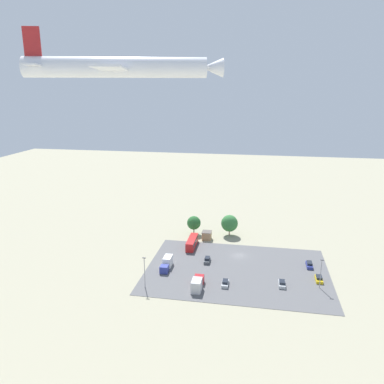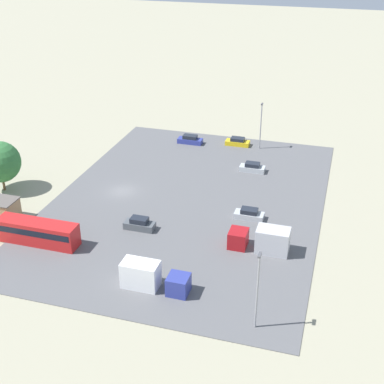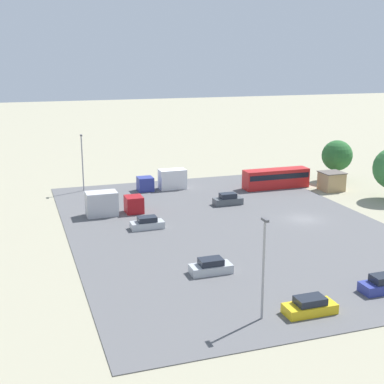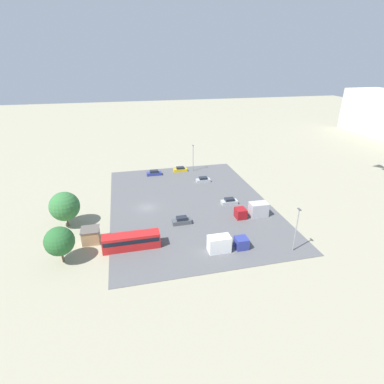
{
  "view_description": "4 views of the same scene",
  "coord_description": "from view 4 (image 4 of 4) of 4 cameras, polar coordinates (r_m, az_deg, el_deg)",
  "views": [
    {
      "loc": [
        -4.89,
        112.99,
        52.0
      ],
      "look_at": [
        10.36,
        28.68,
        28.7
      ],
      "focal_mm": 35.0,
      "sensor_mm": 36.0,
      "label": 1
    },
    {
      "loc": [
        66.01,
        30.84,
        36.86
      ],
      "look_at": [
        3.34,
        12.07,
        3.34
      ],
      "focal_mm": 50.0,
      "sensor_mm": 36.0,
      "label": 2
    },
    {
      "loc": [
        -57.95,
        34.59,
        20.5
      ],
      "look_at": [
        4.05,
        13.81,
        3.81
      ],
      "focal_mm": 50.0,
      "sensor_mm": 36.0,
      "label": 3
    },
    {
      "loc": [
        65.24,
        -4.21,
        33.01
      ],
      "look_at": [
        5.51,
        9.88,
        5.56
      ],
      "focal_mm": 28.0,
      "sensor_mm": 36.0,
      "label": 4
    }
  ],
  "objects": [
    {
      "name": "parked_car_1",
      "position": [
        65.31,
        -1.98,
        -5.5
      ],
      "size": [
        1.71,
        4.09,
        1.65
      ],
      "rotation": [
        0.0,
        0.0,
        3.14
      ],
      "color": "#4C5156",
      "rests_on": "ground"
    },
    {
      "name": "light_pole_lot_centre",
      "position": [
        94.84,
        0.21,
        6.73
      ],
      "size": [
        0.9,
        0.28,
        8.37
      ],
      "color": "gray",
      "rests_on": "ground"
    },
    {
      "name": "tree_near_shed",
      "position": [
        56.75,
        -23.94,
        -8.58
      ],
      "size": [
        5.09,
        5.09,
        6.89
      ],
      "color": "brown",
      "rests_on": "ground"
    },
    {
      "name": "bus",
      "position": [
        58.07,
        -11.48,
        -9.08
      ],
      "size": [
        2.61,
        10.68,
        3.0
      ],
      "color": "red",
      "rests_on": "ground"
    },
    {
      "name": "parked_car_3",
      "position": [
        87.2,
        2.13,
        2.33
      ],
      "size": [
        1.82,
        4.08,
        1.48
      ],
      "rotation": [
        0.0,
        0.0,
        3.14
      ],
      "color": "#ADB2B7",
      "rests_on": "ground"
    },
    {
      "name": "parked_car_0",
      "position": [
        95.67,
        -2.26,
        4.32
      ],
      "size": [
        1.85,
        4.34,
        1.42
      ],
      "rotation": [
        0.0,
        0.0,
        3.14
      ],
      "color": "gold",
      "rests_on": "ground"
    },
    {
      "name": "shed_building",
      "position": [
        62.11,
        -18.72,
        -7.85
      ],
      "size": [
        3.4,
        3.5,
        2.93
      ],
      "color": "tan",
      "rests_on": "ground"
    },
    {
      "name": "light_pole_lot_edge",
      "position": [
        57.73,
        19.25,
        -6.53
      ],
      "size": [
        0.9,
        0.28,
        8.79
      ],
      "color": "gray",
      "rests_on": "ground"
    },
    {
      "name": "parked_car_4",
      "position": [
        93.0,
        -7.24,
        3.59
      ],
      "size": [
        1.78,
        4.5,
        1.56
      ],
      "color": "navy",
      "rests_on": "ground"
    },
    {
      "name": "parked_truck_1",
      "position": [
        69.31,
        11.62,
        -3.45
      ],
      "size": [
        2.6,
        7.47,
        3.17
      ],
      "rotation": [
        0.0,
        0.0,
        3.14
      ],
      "color": "maroon",
      "rests_on": "ground"
    },
    {
      "name": "ground_plane",
      "position": [
        73.23,
        -8.56,
        -2.98
      ],
      "size": [
        400.0,
        400.0,
        0.0
      ],
      "primitive_type": "plane",
      "color": "gray"
    },
    {
      "name": "parking_lot_surface",
      "position": [
        74.57,
        -0.48,
        -2.14
      ],
      "size": [
        53.75,
        38.28,
        0.08
      ],
      "color": "#565659",
      "rests_on": "ground"
    },
    {
      "name": "tree_apron_mid",
      "position": [
        68.19,
        -23.1,
        -2.53
      ],
      "size": [
        6.18,
        6.18,
        7.77
      ],
      "color": "brown",
      "rests_on": "ground"
    },
    {
      "name": "parked_car_2",
      "position": [
        74.52,
        7.12,
        -1.79
      ],
      "size": [
        1.79,
        4.03,
        1.49
      ],
      "rotation": [
        0.0,
        0.0,
        3.14
      ],
      "color": "#ADB2B7",
      "rests_on": "ground"
    },
    {
      "name": "parked_truck_0",
      "position": [
        56.86,
        6.4,
        -9.74
      ],
      "size": [
        2.36,
        7.67,
        3.08
      ],
      "color": "navy",
      "rests_on": "ground"
    }
  ]
}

